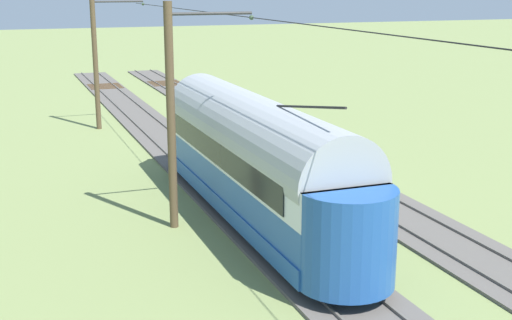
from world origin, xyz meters
name	(u,v)px	position (x,y,z in m)	size (l,w,h in m)	color
ground_plane	(286,189)	(0.00, 0.00, 0.00)	(220.00, 220.00, 0.00)	olive
track_streetcar_siding	(337,180)	(-2.44, -0.31, 0.05)	(2.80, 80.00, 0.18)	#56514C
track_adjacent_siding	(225,192)	(2.44, -0.31, 0.05)	(2.80, 80.00, 0.18)	#56514C
vintage_streetcar	(254,156)	(2.44, 2.94, 2.25)	(2.65, 15.83, 4.82)	#1E4C93
catenary_pole_foreground	(97,60)	(5.14, -14.65, 3.87)	(3.00, 0.28, 7.40)	#4C3D28
catenary_pole_mid_near	(173,113)	(5.14, 2.69, 3.87)	(3.00, 0.28, 7.40)	#4C3D28
overhead_wire_run	(242,16)	(2.50, 1.93, 6.86)	(2.79, 38.68, 0.18)	black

